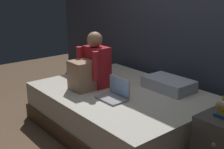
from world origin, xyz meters
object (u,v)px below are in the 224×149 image
at_px(bed, 122,110).
at_px(pillow, 169,84).
at_px(laptop, 115,94).
at_px(clothes_pile, 176,86).
at_px(person_sitting, 91,67).

distance_m(bed, pillow, 0.62).
relative_size(laptop, pillow, 0.57).
bearing_deg(bed, pillow, 55.71).
distance_m(bed, clothes_pile, 0.69).
bearing_deg(clothes_pile, pillow, -165.25).
distance_m(person_sitting, laptop, 0.49).
height_order(person_sitting, pillow, person_sitting).
xyz_separation_m(laptop, clothes_pile, (0.27, 0.69, 0.00)).
relative_size(laptop, clothes_pile, 1.14).
height_order(person_sitting, laptop, person_sitting).
bearing_deg(pillow, laptop, -104.94).
bearing_deg(laptop, clothes_pile, 68.55).
bearing_deg(person_sitting, bed, 31.68).
height_order(bed, pillow, pillow).
height_order(bed, person_sitting, person_sitting).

